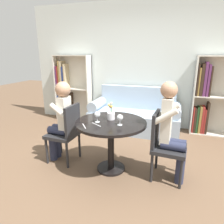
{
  "coord_description": "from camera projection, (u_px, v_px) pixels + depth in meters",
  "views": [
    {
      "loc": [
        0.8,
        -2.42,
        1.61
      ],
      "look_at": [
        0.0,
        0.05,
        0.85
      ],
      "focal_mm": 32.0,
      "sensor_mm": 36.0,
      "label": 1
    }
  ],
  "objects": [
    {
      "name": "knife_left_setting",
      "position": [
        84.0,
        126.0,
        2.52
      ],
      "size": [
        0.12,
        0.16,
        0.0
      ],
      "color": "silver",
      "rests_on": "round_table"
    },
    {
      "name": "round_table",
      "position": [
        111.0,
        131.0,
        2.73
      ],
      "size": [
        0.97,
        0.97,
        0.73
      ],
      "color": "black",
      "rests_on": "ground_plane"
    },
    {
      "name": "person_left",
      "position": [
        61.0,
        119.0,
        2.97
      ],
      "size": [
        0.43,
        0.35,
        1.23
      ],
      "rotation": [
        0.0,
        0.0,
        -1.62
      ],
      "color": "#282D47",
      "rests_on": "ground_plane"
    },
    {
      "name": "chair_left",
      "position": [
        66.0,
        131.0,
        2.99
      ],
      "size": [
        0.44,
        0.44,
        0.9
      ],
      "rotation": [
        0.0,
        0.0,
        -1.62
      ],
      "color": "#232326",
      "rests_on": "ground_plane"
    },
    {
      "name": "chair_right",
      "position": [
        164.0,
        143.0,
        2.59
      ],
      "size": [
        0.45,
        0.45,
        0.9
      ],
      "rotation": [
        0.0,
        0.0,
        1.49
      ],
      "color": "#232326",
      "rests_on": "ground_plane"
    },
    {
      "name": "fork_left_setting",
      "position": [
        96.0,
        124.0,
        2.58
      ],
      "size": [
        0.17,
        0.11,
        0.0
      ],
      "color": "silver",
      "rests_on": "round_table"
    },
    {
      "name": "person_right",
      "position": [
        172.0,
        130.0,
        2.5
      ],
      "size": [
        0.43,
        0.36,
        1.29
      ],
      "rotation": [
        0.0,
        0.0,
        1.49
      ],
      "color": "#282D47",
      "rests_on": "ground_plane"
    },
    {
      "name": "flower_vase",
      "position": [
        111.0,
        114.0,
        2.77
      ],
      "size": [
        0.11,
        0.11,
        0.25
      ],
      "color": "silver",
      "rests_on": "round_table"
    },
    {
      "name": "couch",
      "position": [
        135.0,
        116.0,
        4.31
      ],
      "size": [
        1.88,
        0.8,
        0.92
      ],
      "color": "#9EB2C6",
      "rests_on": "ground_plane"
    },
    {
      "name": "back_wall",
      "position": [
        140.0,
        66.0,
        4.41
      ],
      "size": [
        5.2,
        0.05,
        2.7
      ],
      "color": "silver",
      "rests_on": "ground_plane"
    },
    {
      "name": "ground_plane",
      "position": [
        111.0,
        169.0,
        2.9
      ],
      "size": [
        16.0,
        16.0,
        0.0
      ],
      "primitive_type": "plane",
      "color": "brown"
    },
    {
      "name": "bookshelf_left",
      "position": [
        69.0,
        91.0,
        4.95
      ],
      "size": [
        0.89,
        0.28,
        1.58
      ],
      "color": "silver",
      "rests_on": "ground_plane"
    },
    {
      "name": "bookshelf_right",
      "position": [
        209.0,
        98.0,
        4.01
      ],
      "size": [
        0.89,
        0.28,
        1.58
      ],
      "color": "silver",
      "rests_on": "ground_plane"
    },
    {
      "name": "wine_glass_left",
      "position": [
        97.0,
        115.0,
        2.65
      ],
      "size": [
        0.08,
        0.08,
        0.15
      ],
      "color": "white",
      "rests_on": "round_table"
    },
    {
      "name": "wine_glass_right",
      "position": [
        120.0,
        118.0,
        2.54
      ],
      "size": [
        0.08,
        0.08,
        0.14
      ],
      "color": "white",
      "rests_on": "round_table"
    }
  ]
}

